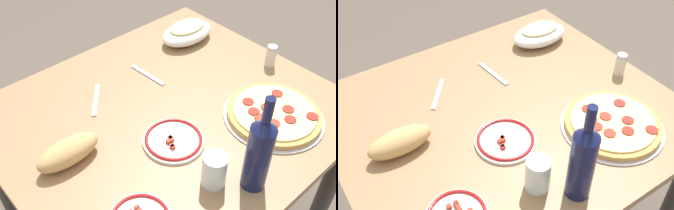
{
  "view_description": "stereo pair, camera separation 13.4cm",
  "coord_description": "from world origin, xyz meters",
  "views": [
    {
      "loc": [
        -0.67,
        -0.75,
        1.63
      ],
      "look_at": [
        0.0,
        0.0,
        0.74
      ],
      "focal_mm": 42.88,
      "sensor_mm": 36.0,
      "label": 1
    },
    {
      "loc": [
        -0.57,
        -0.83,
        1.63
      ],
      "look_at": [
        0.0,
        0.0,
        0.74
      ],
      "focal_mm": 42.88,
      "sensor_mm": 36.0,
      "label": 2
    }
  ],
  "objects": [
    {
      "name": "wine_bottle",
      "position": [
        -0.02,
        -0.38,
        0.84
      ],
      "size": [
        0.07,
        0.07,
        0.32
      ],
      "color": "#141942",
      "rests_on": "dining_table"
    },
    {
      "name": "fork_left",
      "position": [
        -0.15,
        0.21,
        0.71
      ],
      "size": [
        0.12,
        0.14,
        0.0
      ],
      "primitive_type": "cube",
      "rotation": [
        0.0,
        0.0,
        0.9
      ],
      "color": "#B7B7BC",
      "rests_on": "dining_table"
    },
    {
      "name": "fork_right",
      "position": [
        0.08,
        0.2,
        0.71
      ],
      "size": [
        0.03,
        0.17,
        0.0
      ],
      "primitive_type": "cube",
      "rotation": [
        0.0,
        0.0,
        1.65
      ],
      "color": "#B7B7BC",
      "rests_on": "dining_table"
    },
    {
      "name": "bread_loaf",
      "position": [
        -0.36,
        0.03,
        0.75
      ],
      "size": [
        0.2,
        0.08,
        0.08
      ],
      "primitive_type": "ellipsoid",
      "color": "tan",
      "rests_on": "dining_table"
    },
    {
      "name": "dining_table",
      "position": [
        0.0,
        0.0,
        0.59
      ],
      "size": [
        1.12,
        0.99,
        0.71
      ],
      "color": "#93704C",
      "rests_on": "ground"
    },
    {
      "name": "baked_pasta_dish",
      "position": [
        0.36,
        0.28,
        0.75
      ],
      "size": [
        0.24,
        0.15,
        0.08
      ],
      "color": "white",
      "rests_on": "dining_table"
    },
    {
      "name": "pepperoni_pizza",
      "position": [
        0.24,
        -0.26,
        0.73
      ],
      "size": [
        0.33,
        0.33,
        0.03
      ],
      "color": "#B7B7BC",
      "rests_on": "dining_table"
    },
    {
      "name": "spice_shaker",
      "position": [
        0.47,
        -0.06,
        0.75
      ],
      "size": [
        0.04,
        0.04,
        0.09
      ],
      "color": "silver",
      "rests_on": "dining_table"
    },
    {
      "name": "water_glass",
      "position": [
        -0.1,
        -0.31,
        0.76
      ],
      "size": [
        0.07,
        0.07,
        0.11
      ],
      "primitive_type": "cylinder",
      "color": "silver",
      "rests_on": "dining_table"
    },
    {
      "name": "side_plate_far",
      "position": [
        -0.08,
        -0.12,
        0.72
      ],
      "size": [
        0.19,
        0.19,
        0.02
      ],
      "color": "white",
      "rests_on": "dining_table"
    }
  ]
}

